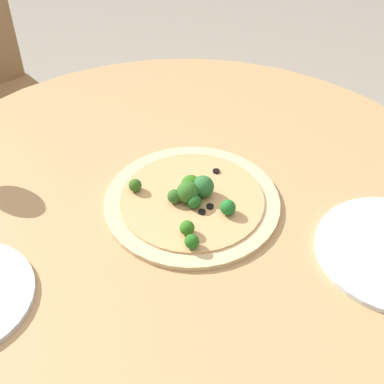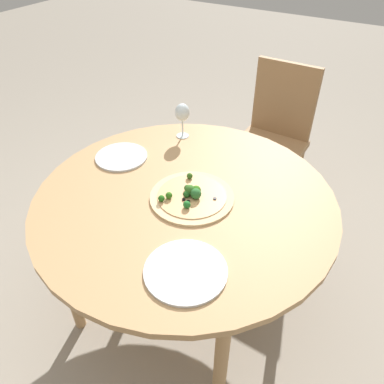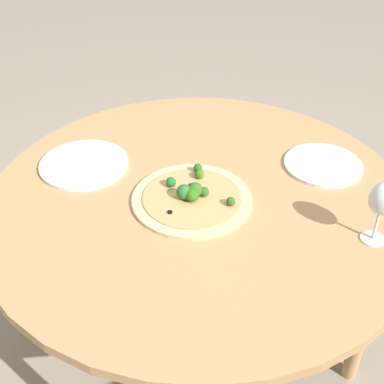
{
  "view_description": "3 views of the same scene",
  "coord_description": "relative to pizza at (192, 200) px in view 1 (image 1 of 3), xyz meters",
  "views": [
    {
      "loc": [
        -0.55,
        0.48,
        1.41
      ],
      "look_at": [
        0.01,
        -0.03,
        0.74
      ],
      "focal_mm": 50.0,
      "sensor_mm": 36.0,
      "label": 1
    },
    {
      "loc": [
        -0.98,
        -0.62,
        1.66
      ],
      "look_at": [
        0.01,
        -0.03,
        0.74
      ],
      "focal_mm": 35.0,
      "sensor_mm": 36.0,
      "label": 2
    },
    {
      "loc": [
        0.98,
        -0.7,
        1.62
      ],
      "look_at": [
        0.01,
        -0.03,
        0.74
      ],
      "focal_mm": 50.0,
      "sensor_mm": 36.0,
      "label": 3
    }
  ],
  "objects": [
    {
      "name": "pizza",
      "position": [
        0.0,
        0.0,
        0.0
      ],
      "size": [
        0.34,
        0.34,
        0.06
      ],
      "color": "#DBBC89",
      "rests_on": "dining_table"
    },
    {
      "name": "dining_table",
      "position": [
        -0.01,
        0.03,
        -0.08
      ],
      "size": [
        1.22,
        1.22,
        0.71
      ],
      "color": "tan",
      "rests_on": "ground_plane"
    }
  ]
}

